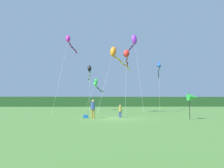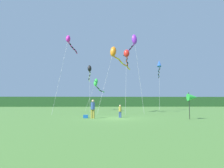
% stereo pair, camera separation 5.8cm
% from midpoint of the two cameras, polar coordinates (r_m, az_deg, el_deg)
% --- Properties ---
extents(ground_plane, '(120.00, 120.00, 0.00)m').
position_cam_midpoint_polar(ground_plane, '(18.46, 0.69, -10.63)').
color(ground_plane, '#477533').
extents(distant_treeline, '(108.00, 2.84, 3.36)m').
position_cam_midpoint_polar(distant_treeline, '(63.38, -1.08, -5.54)').
color(distant_treeline, '#234C23').
rests_on(distant_treeline, ground).
extents(person_adult, '(0.40, 0.40, 1.84)m').
position_cam_midpoint_polar(person_adult, '(18.35, -5.91, -7.43)').
color(person_adult, olive).
rests_on(person_adult, ground).
extents(person_child, '(0.29, 0.29, 1.30)m').
position_cam_midpoint_polar(person_child, '(19.26, 2.62, -8.24)').
color(person_child, '#334C8C').
rests_on(person_child, ground).
extents(cooler_box, '(0.47, 0.31, 0.32)m').
position_cam_midpoint_polar(cooler_box, '(18.83, -8.11, -9.99)').
color(cooler_box, '#1959B2').
rests_on(cooler_box, ground).
extents(banner_flag_pole, '(0.90, 0.70, 2.51)m').
position_cam_midpoint_polar(banner_flag_pole, '(18.88, 23.85, -3.83)').
color(banner_flag_pole, black).
rests_on(banner_flag_pole, ground).
extents(kite_black, '(1.02, 8.11, 8.42)m').
position_cam_midpoint_polar(kite_black, '(34.41, -6.96, 4.18)').
color(kite_black, '#B2B2B2').
rests_on(kite_black, ground).
extents(kite_blue, '(2.58, 8.45, 9.63)m').
position_cam_midpoint_polar(kite_blue, '(36.60, 14.50, 5.53)').
color(kite_blue, '#B2B2B2').
rests_on(kite_blue, ground).
extents(kite_magenta, '(1.78, 8.21, 12.00)m').
position_cam_midpoint_polar(kite_magenta, '(30.22, -13.11, 12.88)').
color(kite_magenta, '#B2B2B2').
rests_on(kite_magenta, ground).
extents(kite_purple, '(2.16, 6.11, 11.77)m').
position_cam_midpoint_polar(kite_purple, '(28.60, 6.75, 13.05)').
color(kite_purple, '#B2B2B2').
rests_on(kite_purple, ground).
extents(kite_red, '(1.13, 6.26, 9.26)m').
position_cam_midpoint_polar(kite_red, '(27.23, 4.63, 8.98)').
color(kite_red, '#B2B2B2').
rests_on(kite_red, ground).
extents(kite_orange, '(5.31, 9.24, 9.98)m').
position_cam_midpoint_polar(kite_orange, '(27.85, 0.92, 9.47)').
color(kite_orange, '#B2B2B2').
rests_on(kite_orange, ground).
extents(kite_green, '(3.34, 8.04, 6.35)m').
position_cam_midpoint_polar(kite_green, '(36.34, -4.84, 0.12)').
color(kite_green, '#B2B2B2').
rests_on(kite_green, ground).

